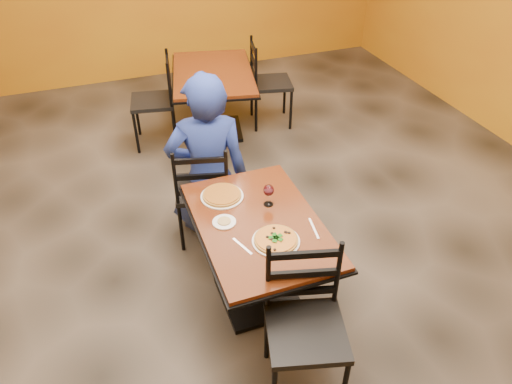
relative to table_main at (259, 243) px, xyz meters
name	(u,v)px	position (x,y,z in m)	size (l,w,h in m)	color
floor	(238,254)	(0.00, 0.50, -0.56)	(7.00, 8.00, 0.01)	black
table_main	(259,243)	(0.00, 0.00, 0.00)	(0.83, 1.23, 0.75)	#693210
table_second	(214,88)	(0.42, 2.58, 0.00)	(1.15, 1.48, 0.75)	#693210
chair_main_near	(306,333)	(0.01, -0.77, -0.05)	(0.46, 0.46, 1.01)	black
chair_main_far	(203,189)	(-0.18, 0.86, -0.08)	(0.43, 0.43, 0.96)	black
chair_second_left	(152,102)	(-0.28, 2.58, -0.05)	(0.46, 0.46, 1.01)	black
chair_second_right	(271,83)	(1.12, 2.58, -0.05)	(0.46, 0.46, 1.01)	black
diner	(207,155)	(-0.09, 0.97, 0.17)	(0.69, 0.45, 1.45)	navy
plate_main	(276,241)	(0.03, -0.22, 0.20)	(0.31, 0.31, 0.01)	white
pizza_main	(276,239)	(0.03, -0.22, 0.21)	(0.28, 0.28, 0.02)	#833209
plate_far	(222,196)	(-0.15, 0.35, 0.20)	(0.31, 0.31, 0.01)	white
pizza_far	(222,195)	(-0.15, 0.35, 0.21)	(0.28, 0.28, 0.02)	#B87F23
side_plate	(224,222)	(-0.22, 0.08, 0.20)	(0.16, 0.16, 0.01)	white
dip	(224,221)	(-0.22, 0.08, 0.21)	(0.09, 0.09, 0.01)	tan
wine_glass	(269,194)	(0.13, 0.16, 0.28)	(0.08, 0.08, 0.18)	white
fork	(242,246)	(-0.18, -0.19, 0.20)	(0.01, 0.19, 0.00)	silver
knife	(314,228)	(0.32, -0.19, 0.20)	(0.01, 0.21, 0.00)	silver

